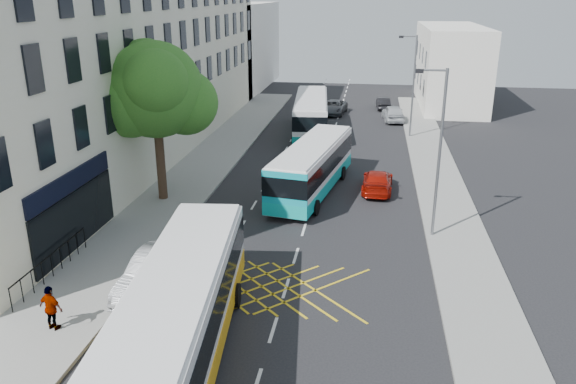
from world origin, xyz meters
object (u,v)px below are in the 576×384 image
at_px(street_tree, 155,91).
at_px(red_hatchback, 377,181).
at_px(pedestrian_far, 51,308).
at_px(bus_far, 311,115).
at_px(distant_car_dark, 383,103).
at_px(bus_mid, 312,167).
at_px(parked_car_silver, 156,271).
at_px(distant_car_grey, 334,107).
at_px(bus_near, 182,311).
at_px(lamp_far, 412,81).
at_px(distant_car_silver, 393,113).
at_px(lamp_near, 438,146).

relative_size(street_tree, red_hatchback, 2.05).
bearing_deg(pedestrian_far, street_tree, -71.57).
distance_m(bus_far, distant_car_dark, 13.29).
xyz_separation_m(bus_mid, parked_car_silver, (-4.91, -12.50, -0.77)).
bearing_deg(distant_car_grey, bus_mid, -82.70).
xyz_separation_m(bus_near, bus_mid, (2.42, 16.56, -0.14)).
relative_size(parked_car_silver, pedestrian_far, 2.88).
relative_size(bus_near, distant_car_grey, 2.49).
bearing_deg(bus_mid, bus_near, -88.65).
relative_size(lamp_far, bus_near, 0.69).
xyz_separation_m(bus_near, distant_car_silver, (7.73, 37.04, -0.95)).
xyz_separation_m(street_tree, lamp_near, (14.71, -2.97, -1.68)).
bearing_deg(parked_car_silver, bus_near, -53.95).
bearing_deg(bus_near, distant_car_silver, 72.17).
bearing_deg(red_hatchback, distant_car_grey, -76.59).
bearing_deg(distant_car_dark, lamp_near, 89.55).
relative_size(red_hatchback, distant_car_grey, 0.92).
xyz_separation_m(lamp_far, parked_car_silver, (-11.32, -26.82, -3.82)).
height_order(distant_car_grey, distant_car_silver, distant_car_silver).
distance_m(parked_car_silver, pedestrian_far, 4.26).
bearing_deg(distant_car_silver, pedestrian_far, 65.06).
xyz_separation_m(bus_near, bus_far, (0.77, 30.88, -0.02)).
relative_size(bus_near, bus_far, 1.01).
bearing_deg(distant_car_silver, distant_car_grey, -28.67).
relative_size(lamp_far, bus_mid, 0.74).
relative_size(bus_near, parked_car_silver, 2.43).
height_order(street_tree, bus_mid, street_tree).
bearing_deg(bus_near, bus_mid, 75.65).
height_order(lamp_near, distant_car_dark, lamp_near).
relative_size(bus_far, parked_car_silver, 2.39).
bearing_deg(red_hatchback, pedestrian_far, 58.72).
distance_m(distant_car_silver, pedestrian_far, 38.60).
bearing_deg(street_tree, bus_mid, 18.13).
height_order(bus_far, pedestrian_far, bus_far).
height_order(lamp_near, lamp_far, same).
xyz_separation_m(street_tree, pedestrian_far, (0.92, -13.26, -5.31)).
xyz_separation_m(bus_near, pedestrian_far, (-4.95, 0.59, -0.71)).
relative_size(bus_near, distant_car_dark, 3.26).
distance_m(street_tree, parked_car_silver, 11.72).
height_order(bus_near, distant_car_grey, bus_near).
bearing_deg(distant_car_grey, distant_car_dark, 39.95).
distance_m(street_tree, distant_car_dark, 32.00).
relative_size(lamp_near, pedestrian_far, 4.79).
height_order(lamp_far, distant_car_dark, lamp_far).
relative_size(bus_near, red_hatchback, 2.71).
xyz_separation_m(lamp_far, bus_far, (-8.05, 0.01, -2.94)).
relative_size(bus_far, distant_car_dark, 3.22).
relative_size(street_tree, bus_far, 0.77).
bearing_deg(bus_far, parked_car_silver, -102.10).
bearing_deg(distant_car_silver, bus_far, 35.74).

